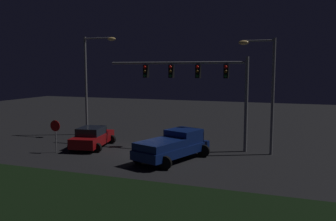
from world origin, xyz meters
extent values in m
plane|color=black|center=(0.00, 0.00, 0.00)|extent=(80.00, 80.00, 0.00)
cube|color=black|center=(0.00, -9.42, 0.05)|extent=(25.64, 6.77, 0.10)
cube|color=navy|center=(2.42, -1.42, 0.68)|extent=(3.68, 5.76, 0.55)
cube|color=navy|center=(2.82, -0.30, 1.38)|extent=(2.37, 2.40, 0.85)
cube|color=black|center=(2.82, -0.30, 1.50)|extent=(2.16, 2.02, 0.51)
cube|color=navy|center=(2.06, -2.44, 1.18)|extent=(2.81, 3.49, 0.45)
cylinder|color=black|center=(2.10, 0.75, 0.40)|extent=(0.80, 0.22, 0.80)
cylinder|color=black|center=(4.04, 0.07, 0.40)|extent=(0.80, 0.22, 0.80)
cylinder|color=black|center=(0.81, -2.92, 0.40)|extent=(0.80, 0.22, 0.80)
cylinder|color=black|center=(2.75, -3.60, 0.40)|extent=(0.80, 0.22, 0.80)
cube|color=maroon|center=(-4.26, 0.16, 0.61)|extent=(2.53, 4.64, 0.70)
cube|color=black|center=(-4.22, -0.09, 1.23)|extent=(1.92, 2.25, 0.55)
cylinder|color=black|center=(-5.43, 1.47, 0.32)|extent=(0.64, 0.22, 0.64)
cylinder|color=black|center=(-3.61, 1.79, 0.32)|extent=(0.64, 0.22, 0.64)
cylinder|color=black|center=(-4.91, -1.48, 0.32)|extent=(0.64, 0.22, 0.64)
cylinder|color=black|center=(-3.10, -1.16, 0.32)|extent=(0.64, 0.22, 0.64)
cylinder|color=slate|center=(6.35, 2.57, 3.25)|extent=(0.24, 0.24, 6.50)
cylinder|color=slate|center=(1.25, 2.57, 6.10)|extent=(10.20, 0.18, 0.18)
cube|color=black|center=(4.95, 2.57, 5.50)|extent=(0.32, 0.44, 0.95)
sphere|color=red|center=(4.95, 2.34, 5.80)|extent=(0.22, 0.22, 0.22)
sphere|color=#59380A|center=(4.95, 2.34, 5.50)|extent=(0.22, 0.22, 0.22)
sphere|color=#0C4719|center=(4.95, 2.34, 5.20)|extent=(0.22, 0.22, 0.22)
cube|color=black|center=(2.95, 2.57, 5.50)|extent=(0.32, 0.44, 0.95)
sphere|color=red|center=(2.95, 2.34, 5.80)|extent=(0.22, 0.22, 0.22)
sphere|color=#59380A|center=(2.95, 2.34, 5.50)|extent=(0.22, 0.22, 0.22)
sphere|color=#0C4719|center=(2.95, 2.34, 5.20)|extent=(0.22, 0.22, 0.22)
cube|color=black|center=(0.95, 2.57, 5.50)|extent=(0.32, 0.44, 0.95)
sphere|color=red|center=(0.95, 2.34, 5.80)|extent=(0.22, 0.22, 0.22)
sphere|color=#59380A|center=(0.95, 2.34, 5.50)|extent=(0.22, 0.22, 0.22)
sphere|color=#0C4719|center=(0.95, 2.34, 5.20)|extent=(0.22, 0.22, 0.22)
cube|color=black|center=(-1.05, 2.57, 5.50)|extent=(0.32, 0.44, 0.95)
sphere|color=red|center=(-1.05, 2.34, 5.80)|extent=(0.22, 0.22, 0.22)
sphere|color=#59380A|center=(-1.05, 2.34, 5.50)|extent=(0.22, 0.22, 0.22)
sphere|color=#0C4719|center=(-1.05, 2.34, 5.20)|extent=(0.22, 0.22, 0.22)
cylinder|color=slate|center=(-7.51, 4.49, 4.18)|extent=(0.20, 0.20, 8.36)
cylinder|color=slate|center=(-6.23, 4.49, 8.21)|extent=(2.57, 0.12, 0.12)
ellipsoid|color=#F9CC72|center=(-4.94, 4.49, 8.11)|extent=(0.70, 0.44, 0.30)
cylinder|color=slate|center=(8.09, 2.28, 3.82)|extent=(0.20, 0.20, 7.65)
cylinder|color=slate|center=(7.11, 2.28, 7.50)|extent=(1.96, 0.12, 0.12)
ellipsoid|color=#F9CC72|center=(6.13, 2.28, 7.40)|extent=(0.70, 0.44, 0.30)
cylinder|color=slate|center=(-5.68, -2.18, 1.10)|extent=(0.07, 0.07, 2.20)
cylinder|color=#B20C0F|center=(-5.68, -2.21, 1.85)|extent=(0.76, 0.03, 0.76)
camera|label=1|loc=(9.69, -22.11, 5.67)|focal=38.49mm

